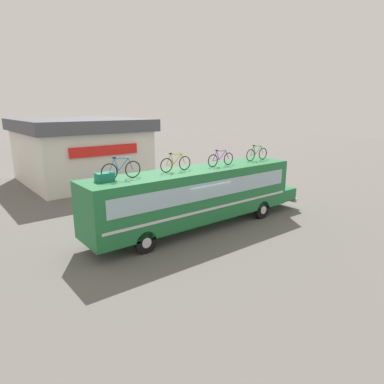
{
  "coord_description": "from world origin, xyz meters",
  "views": [
    {
      "loc": [
        -10.23,
        -12.63,
        6.01
      ],
      "look_at": [
        -0.21,
        0.0,
        1.93
      ],
      "focal_mm": 31.69,
      "sensor_mm": 36.0,
      "label": 1
    }
  ],
  "objects_px": {
    "rooftop_bicycle_1": "(121,170)",
    "rooftop_bicycle_4": "(257,154)",
    "bus": "(198,194)",
    "luggage_bag_1": "(105,177)",
    "rooftop_bicycle_3": "(221,159)",
    "rooftop_bicycle_2": "(176,163)"
  },
  "relations": [
    {
      "from": "bus",
      "to": "luggage_bag_1",
      "type": "xyz_separation_m",
      "value": [
        -4.79,
        0.21,
        1.46
      ]
    },
    {
      "from": "luggage_bag_1",
      "to": "rooftop_bicycle_4",
      "type": "relative_size",
      "value": 0.42
    },
    {
      "from": "bus",
      "to": "rooftop_bicycle_4",
      "type": "distance_m",
      "value": 4.62
    },
    {
      "from": "rooftop_bicycle_2",
      "to": "rooftop_bicycle_4",
      "type": "xyz_separation_m",
      "value": [
        5.55,
        -0.14,
        -0.0
      ]
    },
    {
      "from": "rooftop_bicycle_2",
      "to": "rooftop_bicycle_4",
      "type": "height_order",
      "value": "rooftop_bicycle_2"
    },
    {
      "from": "rooftop_bicycle_2",
      "to": "rooftop_bicycle_4",
      "type": "relative_size",
      "value": 1.01
    },
    {
      "from": "rooftop_bicycle_2",
      "to": "rooftop_bicycle_3",
      "type": "distance_m",
      "value": 2.69
    },
    {
      "from": "bus",
      "to": "rooftop_bicycle_3",
      "type": "height_order",
      "value": "rooftop_bicycle_3"
    },
    {
      "from": "luggage_bag_1",
      "to": "rooftop_bicycle_3",
      "type": "xyz_separation_m",
      "value": [
        6.23,
        -0.27,
        0.19
      ]
    },
    {
      "from": "luggage_bag_1",
      "to": "rooftop_bicycle_1",
      "type": "bearing_deg",
      "value": -9.56
    },
    {
      "from": "bus",
      "to": "rooftop_bicycle_1",
      "type": "xyz_separation_m",
      "value": [
        -4.09,
        0.09,
        1.69
      ]
    },
    {
      "from": "rooftop_bicycle_4",
      "to": "luggage_bag_1",
      "type": "bearing_deg",
      "value": 178.9
    },
    {
      "from": "rooftop_bicycle_1",
      "to": "rooftop_bicycle_4",
      "type": "height_order",
      "value": "rooftop_bicycle_1"
    },
    {
      "from": "rooftop_bicycle_2",
      "to": "bus",
      "type": "bearing_deg",
      "value": -7.95
    },
    {
      "from": "bus",
      "to": "rooftop_bicycle_3",
      "type": "bearing_deg",
      "value": -2.27
    },
    {
      "from": "rooftop_bicycle_1",
      "to": "rooftop_bicycle_3",
      "type": "relative_size",
      "value": 1.04
    },
    {
      "from": "bus",
      "to": "rooftop_bicycle_4",
      "type": "height_order",
      "value": "rooftop_bicycle_4"
    },
    {
      "from": "rooftop_bicycle_1",
      "to": "rooftop_bicycle_4",
      "type": "relative_size",
      "value": 1.06
    },
    {
      "from": "luggage_bag_1",
      "to": "rooftop_bicycle_3",
      "type": "height_order",
      "value": "rooftop_bicycle_3"
    },
    {
      "from": "luggage_bag_1",
      "to": "bus",
      "type": "bearing_deg",
      "value": -2.49
    },
    {
      "from": "rooftop_bicycle_4",
      "to": "rooftop_bicycle_3",
      "type": "bearing_deg",
      "value": -178.19
    },
    {
      "from": "rooftop_bicycle_2",
      "to": "rooftop_bicycle_4",
      "type": "distance_m",
      "value": 5.55
    }
  ]
}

